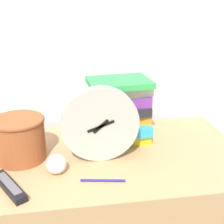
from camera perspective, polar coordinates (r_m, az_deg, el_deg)
wall_back at (r=1.41m, az=-7.34°, el=16.10°), size 6.00×0.04×2.40m
desk_clock at (r=1.10m, az=-2.15°, el=-2.33°), size 0.28×0.03×0.28m
book_stack at (r=1.26m, az=1.87°, el=0.40°), size 0.26×0.20×0.26m
basket at (r=1.18m, az=-16.60°, el=-4.50°), size 0.19×0.19×0.16m
tv_remote at (r=1.06m, az=-18.27°, el=-12.75°), size 0.13×0.18×0.02m
crumpled_paper_ball at (r=1.09m, az=-10.14°, el=-9.35°), size 0.07×0.07×0.07m
pen at (r=1.04m, az=-1.67°, el=-12.40°), size 0.15×0.03×0.01m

